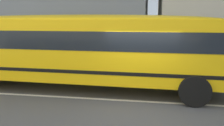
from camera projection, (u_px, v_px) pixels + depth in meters
ground_plane at (141, 101)px, 8.36m from camera, size 400.00×400.00×0.00m
sidewalk_far at (145, 64)px, 15.16m from camera, size 120.00×3.00×0.01m
lane_centreline at (141, 101)px, 8.35m from camera, size 110.00×0.16×0.01m
school_bus at (73, 45)px, 9.71m from camera, size 13.83×3.49×3.08m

